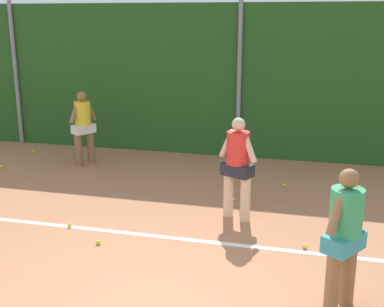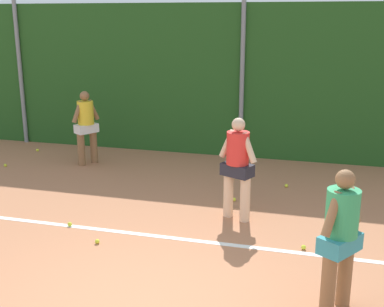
% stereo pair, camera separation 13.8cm
% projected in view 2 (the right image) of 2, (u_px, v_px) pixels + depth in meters
% --- Properties ---
extents(ground_plane, '(29.51, 29.51, 0.00)m').
position_uv_depth(ground_plane, '(188.00, 238.00, 7.24)').
color(ground_plane, '#B2704C').
extents(hedge_fence_backdrop, '(19.18, 0.25, 3.40)m').
position_uv_depth(hedge_fence_backdrop, '(243.00, 82.00, 11.07)').
color(hedge_fence_backdrop, '#23511E').
rests_on(hedge_fence_backdrop, ground_plane).
extents(fence_post_left, '(0.10, 0.10, 3.58)m').
position_uv_depth(fence_post_left, '(20.00, 72.00, 12.28)').
color(fence_post_left, gray).
rests_on(fence_post_left, ground_plane).
extents(fence_post_center, '(0.10, 0.10, 3.58)m').
position_uv_depth(fence_post_center, '(242.00, 79.00, 10.88)').
color(fence_post_center, gray).
rests_on(fence_post_center, ground_plane).
extents(court_baseline_paint, '(14.02, 0.10, 0.01)m').
position_uv_depth(court_baseline_paint, '(186.00, 240.00, 7.18)').
color(court_baseline_paint, white).
rests_on(court_baseline_paint, ground_plane).
extents(player_foreground_near, '(0.49, 0.58, 1.61)m').
position_uv_depth(player_foreground_near, '(341.00, 234.00, 5.23)').
color(player_foreground_near, '#8C603D').
rests_on(player_foreground_near, ground_plane).
extents(player_midcourt, '(0.64, 0.45, 1.63)m').
position_uv_depth(player_midcourt, '(237.00, 163.00, 7.70)').
color(player_midcourt, beige).
rests_on(player_midcourt, ground_plane).
extents(player_backcourt_far, '(0.48, 0.59, 1.59)m').
position_uv_depth(player_backcourt_far, '(86.00, 124.00, 10.64)').
color(player_backcourt_far, '#8C603D').
rests_on(player_backcourt_far, ground_plane).
extents(tennis_ball_0, '(0.07, 0.07, 0.07)m').
position_uv_depth(tennis_ball_0, '(70.00, 224.00, 7.63)').
color(tennis_ball_0, '#CCDB33').
rests_on(tennis_ball_0, ground_plane).
extents(tennis_ball_1, '(0.07, 0.07, 0.07)m').
position_uv_depth(tennis_ball_1, '(304.00, 247.00, 6.87)').
color(tennis_ball_1, '#CCDB33').
rests_on(tennis_ball_1, ground_plane).
extents(tennis_ball_2, '(0.07, 0.07, 0.07)m').
position_uv_depth(tennis_ball_2, '(97.00, 241.00, 7.05)').
color(tennis_ball_2, '#CCDB33').
rests_on(tennis_ball_2, ground_plane).
extents(tennis_ball_3, '(0.07, 0.07, 0.07)m').
position_uv_depth(tennis_ball_3, '(38.00, 150.00, 11.86)').
color(tennis_ball_3, '#CCDB33').
rests_on(tennis_ball_3, ground_plane).
extents(tennis_ball_4, '(0.07, 0.07, 0.07)m').
position_uv_depth(tennis_ball_4, '(234.00, 199.00, 8.66)').
color(tennis_ball_4, '#CCDB33').
rests_on(tennis_ball_4, ground_plane).
extents(tennis_ball_5, '(0.07, 0.07, 0.07)m').
position_uv_depth(tennis_ball_5, '(286.00, 186.00, 9.37)').
color(tennis_ball_5, '#CCDB33').
rests_on(tennis_ball_5, ground_plane).
extents(tennis_ball_6, '(0.07, 0.07, 0.07)m').
position_uv_depth(tennis_ball_6, '(5.00, 165.00, 10.65)').
color(tennis_ball_6, '#CCDB33').
rests_on(tennis_ball_6, ground_plane).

